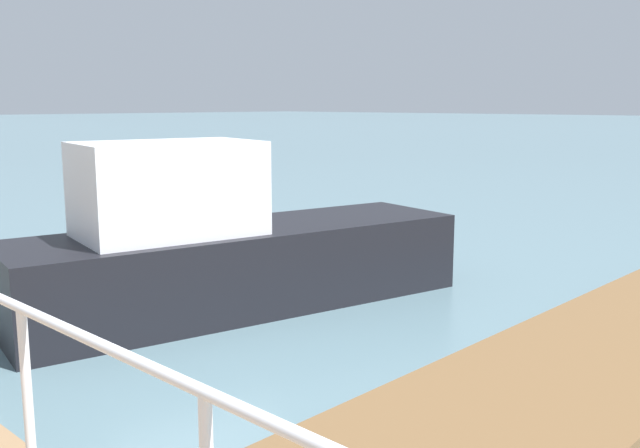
% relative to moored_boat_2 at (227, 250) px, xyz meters
% --- Properties ---
extents(boardwalk_railing, '(0.06, 28.04, 1.08)m').
position_rel_moored_boat_2_xyz_m(boardwalk_railing, '(-3.90, -4.74, 0.47)').
color(boardwalk_railing, white).
rests_on(boardwalk_railing, boardwalk).
extents(dock_piling_2, '(0.31, 0.31, 2.09)m').
position_rel_moored_boat_2_xyz_m(dock_piling_2, '(-0.40, 0.74, 0.27)').
color(dock_piling_2, '#473826').
rests_on(dock_piling_2, ground_plane).
extents(moored_boat_2, '(6.15, 2.88, 2.17)m').
position_rel_moored_boat_2_xyz_m(moored_boat_2, '(0.00, 0.00, 0.00)').
color(moored_boat_2, black).
rests_on(moored_boat_2, ground_plane).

